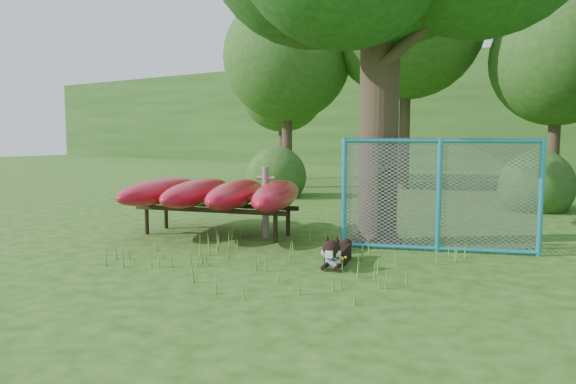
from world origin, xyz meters
The scene contains 12 objects.
ground centered at (0.00, 0.00, 0.00)m, with size 80.00×80.00×0.00m, color #1F490E.
wooden_post centered at (-1.03, 2.14, 0.69)m, with size 0.35×0.20×1.30m.
kayak_rack centered at (-1.94, 1.81, 0.79)m, with size 4.18×3.75×1.04m.
husky_dog centered at (1.16, 1.09, 0.18)m, with size 0.57×1.10×0.50m.
fence_section centered at (1.95, 2.89, 0.92)m, with size 2.89×1.36×3.05m.
wildflower_clump centered at (1.44, 0.80, 0.18)m, with size 0.11×0.10×0.23m.
bg_tree_a centered at (-6.50, 10.00, 4.48)m, with size 4.40×4.40×6.70m.
bg_tree_b centered at (-3.00, 12.00, 5.61)m, with size 5.20×5.20×8.22m.
bg_tree_c centered at (1.50, 13.00, 4.11)m, with size 4.00×4.00×6.12m.
bg_tree_f centered at (-9.00, 13.00, 3.73)m, with size 3.60×3.60×5.55m.
shrub_left centered at (-5.00, 7.50, 0.00)m, with size 1.80×1.80×1.80m, color #234C18.
shrub_mid centered at (2.00, 9.00, 0.00)m, with size 1.80×1.80×1.80m, color #234C18.
Camera 1 is at (5.41, -5.68, 1.91)m, focal length 35.00 mm.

